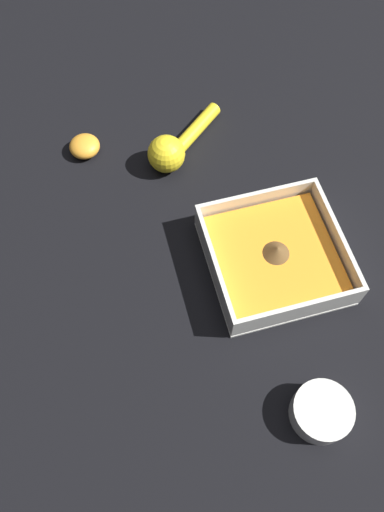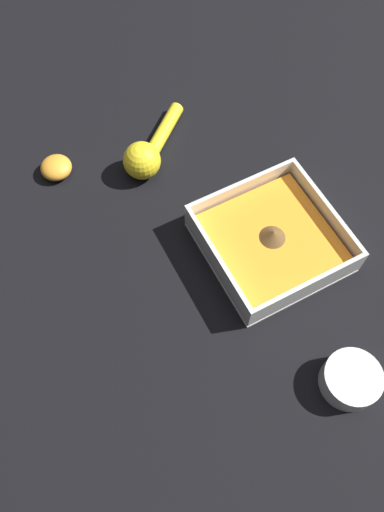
# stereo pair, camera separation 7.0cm
# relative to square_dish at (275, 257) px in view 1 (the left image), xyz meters

# --- Properties ---
(ground_plane) EXTENTS (4.00, 4.00, 0.00)m
(ground_plane) POSITION_rel_square_dish_xyz_m (0.01, -0.03, -0.02)
(ground_plane) COLOR black
(square_dish) EXTENTS (0.18, 0.18, 0.05)m
(square_dish) POSITION_rel_square_dish_xyz_m (0.00, 0.00, 0.00)
(square_dish) COLOR silver
(square_dish) RESTS_ON ground_plane
(spice_bowl) EXTENTS (0.07, 0.07, 0.04)m
(spice_bowl) POSITION_rel_square_dish_xyz_m (0.22, -0.02, -0.00)
(spice_bowl) COLOR silver
(spice_bowl) RESTS_ON ground_plane
(lemon_squeezer) EXTENTS (0.13, 0.14, 0.06)m
(lemon_squeezer) POSITION_rel_square_dish_xyz_m (-0.22, -0.09, 0.01)
(lemon_squeezer) COLOR yellow
(lemon_squeezer) RESTS_ON ground_plane
(lemon_half) EXTENTS (0.05, 0.05, 0.03)m
(lemon_half) POSITION_rel_square_dish_xyz_m (-0.27, -0.23, -0.00)
(lemon_half) COLOR orange
(lemon_half) RESTS_ON ground_plane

